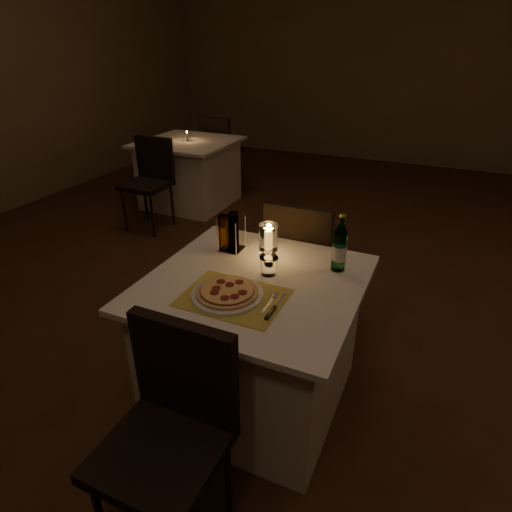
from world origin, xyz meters
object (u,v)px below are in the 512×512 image
at_px(main_table, 254,341).
at_px(neighbor_table_left, 190,173).
at_px(hurricane_candle, 268,238).
at_px(chair_near, 172,417).
at_px(chair_far, 301,254).
at_px(pizza, 227,291).
at_px(tumbler, 269,266).
at_px(water_bottle, 340,248).
at_px(plate, 227,294).

height_order(main_table, neighbor_table_left, same).
xyz_separation_m(hurricane_candle, neighbor_table_left, (-1.92, 2.24, -0.48)).
height_order(chair_near, chair_far, same).
bearing_deg(main_table, chair_near, -90.00).
height_order(main_table, pizza, pizza).
bearing_deg(pizza, main_table, 74.51).
relative_size(chair_far, tumbler, 9.92).
relative_size(water_bottle, neighbor_table_left, 0.29).
bearing_deg(chair_near, plate, 95.35).
relative_size(main_table, water_bottle, 3.40).
relative_size(main_table, plate, 3.12).
height_order(chair_near, hurricane_candle, hurricane_candle).
height_order(main_table, chair_far, chair_far).
distance_m(pizza, tumbler, 0.28).
relative_size(tumbler, hurricane_candle, 0.48).
bearing_deg(hurricane_candle, pizza, -92.51).
bearing_deg(water_bottle, chair_far, 126.71).
bearing_deg(water_bottle, main_table, -141.52).
bearing_deg(hurricane_candle, tumbler, -66.48).
bearing_deg(water_bottle, hurricane_candle, -176.87).
xyz_separation_m(chair_far, pizza, (-0.05, -0.89, 0.22)).
height_order(chair_near, plate, chair_near).
distance_m(plate, hurricane_candle, 0.44).
bearing_deg(plate, neighbor_table_left, 125.46).
relative_size(chair_near, plate, 2.81).
xyz_separation_m(main_table, tumbler, (0.04, 0.08, 0.41)).
distance_m(chair_near, water_bottle, 1.08).
xyz_separation_m(main_table, pizza, (-0.05, -0.18, 0.39)).
height_order(plate, hurricane_candle, hurricane_candle).
xyz_separation_m(plate, tumbler, (0.09, 0.26, 0.03)).
xyz_separation_m(chair_far, tumbler, (0.04, -0.63, 0.24)).
bearing_deg(neighbor_table_left, hurricane_candle, -49.44).
bearing_deg(neighbor_table_left, tumbler, -50.41).
bearing_deg(neighbor_table_left, water_bottle, -44.21).
distance_m(plate, pizza, 0.02).
relative_size(plate, hurricane_candle, 1.71).
bearing_deg(main_table, neighbor_table_left, 128.09).
bearing_deg(tumbler, pizza, -109.13).
xyz_separation_m(main_table, chair_near, (-0.00, -0.71, 0.18)).
height_order(main_table, tumbler, tumbler).
height_order(chair_near, neighbor_table_left, chair_near).
bearing_deg(chair_far, tumbler, -86.34).
bearing_deg(plate, hurricane_candle, 87.48).
bearing_deg(chair_near, pizza, 95.33).
xyz_separation_m(chair_near, pizza, (-0.05, 0.53, 0.22)).
bearing_deg(water_bottle, pizza, -130.76).
distance_m(main_table, water_bottle, 0.65).
distance_m(tumbler, hurricane_candle, 0.19).
bearing_deg(chair_far, main_table, -90.00).
bearing_deg(tumbler, water_bottle, 32.20).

